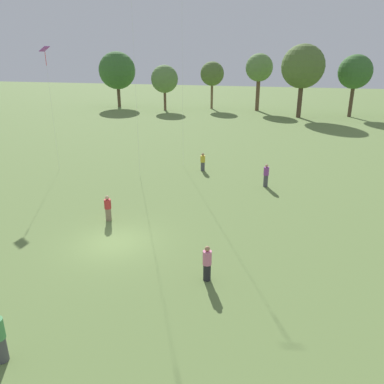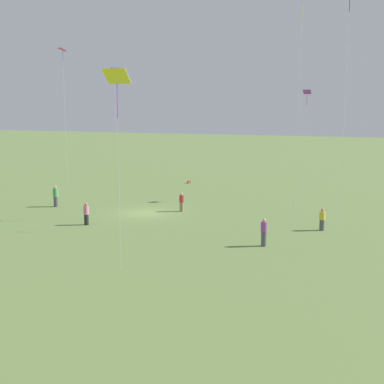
# 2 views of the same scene
# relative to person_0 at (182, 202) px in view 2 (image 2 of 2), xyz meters

# --- Properties ---
(ground_plane) EXTENTS (240.00, 240.00, 0.00)m
(ground_plane) POSITION_rel_person_0_xyz_m (1.73, -2.56, -0.79)
(ground_plane) COLOR olive
(person_0) EXTENTS (0.47, 0.47, 1.60)m
(person_0) POSITION_rel_person_0_xyz_m (0.00, 0.00, 0.00)
(person_0) COLOR #847056
(person_0) RESTS_ON ground_plane
(person_1) EXTENTS (0.55, 0.55, 1.80)m
(person_1) POSITION_rel_person_0_xyz_m (8.60, 9.16, 0.11)
(person_1) COLOR #4C4C51
(person_1) RESTS_ON ground_plane
(person_2) EXTENTS (0.47, 0.47, 1.69)m
(person_2) POSITION_rel_person_0_xyz_m (7.37, -4.69, 0.05)
(person_2) COLOR #232328
(person_2) RESTS_ON ground_plane
(person_3) EXTENTS (0.46, 0.46, 1.59)m
(person_3) POSITION_rel_person_0_xyz_m (2.83, 12.01, -0.01)
(person_3) COLOR #4C4C51
(person_3) RESTS_ON ground_plane
(person_4) EXTENTS (0.48, 0.48, 1.85)m
(person_4) POSITION_rel_person_0_xyz_m (2.06, -11.17, 0.13)
(person_4) COLOR #4C4C51
(person_4) RESTS_ON ground_plane
(kite_0) EXTENTS (0.81, 0.71, 16.82)m
(kite_0) POSITION_rel_person_0_xyz_m (0.71, 13.03, 14.47)
(kite_0) COLOR green
(kite_0) RESTS_ON ground_plane
(kite_1) EXTENTS (1.31, 1.35, 17.22)m
(kite_1) POSITION_rel_person_0_xyz_m (-1.99, 9.26, 15.63)
(kite_1) COLOR blue
(kite_1) RESTS_ON ground_plane
(kite_2) EXTENTS (1.23, 1.40, 10.68)m
(kite_2) POSITION_rel_person_0_xyz_m (16.18, 3.04, 9.28)
(kite_2) COLOR yellow
(kite_2) RESTS_ON ground_plane
(kite_3) EXTENTS (1.65, 1.64, 12.91)m
(kite_3) POSITION_rel_person_0_xyz_m (-11.74, -12.72, 11.58)
(kite_3) COLOR purple
(kite_3) RESTS_ON ground_plane
(kite_5) EXTENTS (0.63, 0.72, 10.28)m
(kite_5) POSITION_rel_person_0_xyz_m (-9.47, 8.65, 8.75)
(kite_5) COLOR purple
(kite_5) RESTS_ON ground_plane
(kite_6) EXTENTS (1.11, 1.14, 15.14)m
(kite_6) POSITION_rel_person_0_xyz_m (-10.58, -18.55, 13.40)
(kite_6) COLOR #E54C99
(kite_6) RESTS_ON ground_plane
(picnic_bag_0) EXTENTS (0.46, 0.33, 0.31)m
(picnic_bag_0) POSITION_rel_person_0_xyz_m (-15.60, -5.47, -0.63)
(picnic_bag_0) COLOR #933833
(picnic_bag_0) RESTS_ON ground_plane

